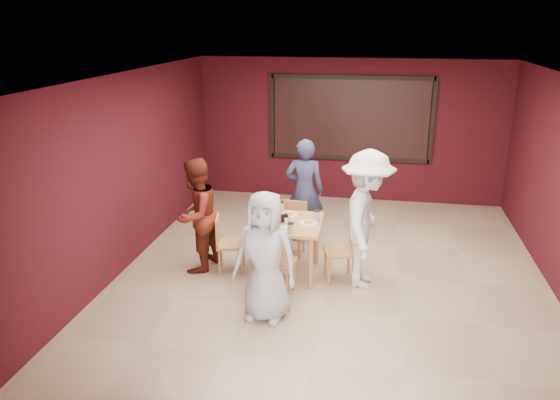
% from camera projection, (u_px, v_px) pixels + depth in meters
% --- Properties ---
extents(floor, '(7.00, 7.00, 0.00)m').
position_uv_depth(floor, '(331.00, 272.00, 7.94)').
color(floor, tan).
rests_on(floor, ground).
extents(window_blinds, '(3.00, 0.02, 1.50)m').
position_uv_depth(window_blinds, '(350.00, 119.00, 10.64)').
color(window_blinds, black).
extents(dining_table, '(1.03, 1.03, 0.95)m').
position_uv_depth(dining_table, '(286.00, 229.00, 7.67)').
color(dining_table, tan).
rests_on(dining_table, floor).
extents(chair_front, '(0.51, 0.51, 0.96)m').
position_uv_depth(chair_front, '(275.00, 260.00, 7.03)').
color(chair_front, '#CB834E').
rests_on(chair_front, floor).
extents(chair_back, '(0.43, 0.43, 0.83)m').
position_uv_depth(chair_back, '(293.00, 225.00, 8.46)').
color(chair_back, '#CB834E').
rests_on(chair_back, floor).
extents(chair_left, '(0.49, 0.49, 0.84)m').
position_uv_depth(chair_left, '(226.00, 240.00, 7.83)').
color(chair_left, '#CB834E').
rests_on(chair_left, floor).
extents(chair_right, '(0.51, 0.51, 0.86)m').
position_uv_depth(chair_right, '(345.00, 247.00, 7.57)').
color(chair_right, '#CB834E').
rests_on(chair_right, floor).
extents(diner_front, '(0.86, 0.63, 1.62)m').
position_uv_depth(diner_front, '(265.00, 257.00, 6.49)').
color(diner_front, '#ADADAD').
rests_on(diner_front, floor).
extents(diner_back, '(0.65, 0.46, 1.71)m').
position_uv_depth(diner_back, '(304.00, 191.00, 8.83)').
color(diner_back, '#303656').
rests_on(diner_back, floor).
extents(diner_left, '(0.81, 0.94, 1.66)m').
position_uv_depth(diner_left, '(196.00, 215.00, 7.80)').
color(diner_left, maroon).
rests_on(diner_left, floor).
extents(diner_right, '(0.77, 1.26, 1.90)m').
position_uv_depth(diner_right, '(367.00, 220.00, 7.29)').
color(diner_right, white).
rests_on(diner_right, floor).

